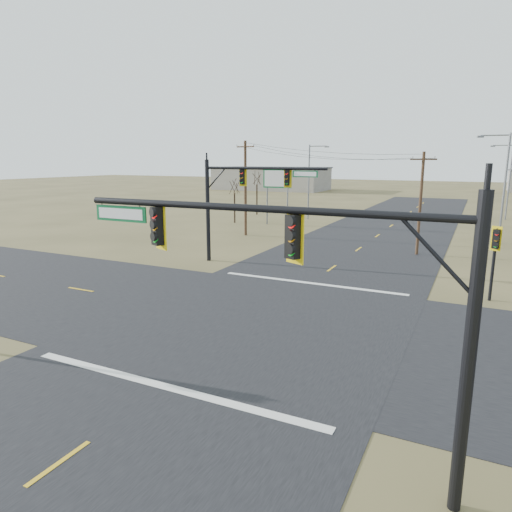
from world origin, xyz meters
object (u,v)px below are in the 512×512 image
Objects in this scene: streetlight_a at (502,182)px; streetlight_b at (508,178)px; pedestal_signal_ne at (495,246)px; mast_arm_far at (240,190)px; mast_arm_near at (305,267)px; highway_sign at (277,186)px; streetlight_c at (310,178)px; bare_tree_b at (257,178)px; utility_pole_far at (245,187)px; bare_tree_a at (234,186)px; utility_pole_near at (420,202)px.

streetlight_a reaches higher than streetlight_b.
mast_arm_far is at bearing -164.52° from pedestal_signal_ne.
mast_arm_near is 1.57× the size of highway_sign.
streetlight_c is (-4.22, 27.12, -0.16)m from mast_arm_far.
streetlight_b is (6.53, 57.49, 0.22)m from mast_arm_near.
bare_tree_b reaches higher than pedestal_signal_ne.
streetlight_b is 32.73m from bare_tree_b.
utility_pole_far is 8.58m from highway_sign.
bare_tree_a is at bearing 153.00° from streetlight_a.
mast_arm_near is 18.26m from pedestal_signal_ne.
mast_arm_far is 1.00× the size of utility_pole_far.
streetlight_b reaches higher than utility_pole_near.
streetlight_b is at bearing 33.11° from streetlight_c.
bare_tree_b is (-24.19, 19.36, 0.82)m from utility_pole_near.
streetlight_a reaches higher than highway_sign.
streetlight_b reaches higher than streetlight_c.
streetlight_a is at bearing 105.83° from mast_arm_near.
streetlight_a reaches higher than utility_pole_near.
mast_arm_far is 1.66× the size of bare_tree_a.
bare_tree_b is (-12.75, 28.83, -0.34)m from mast_arm_far.
utility_pole_near is 23.63m from streetlight_c.
pedestal_signal_ne is at bearing -24.42° from mast_arm_far.
bare_tree_a is at bearing -158.36° from streetlight_b.
streetlight_c reaches higher than mast_arm_near.
mast_arm_far is at bearing -64.09° from utility_pole_far.
bare_tree_b is (-30.19, 10.41, -0.46)m from streetlight_a.
highway_sign is (-17.44, 11.10, 0.26)m from utility_pole_near.
highway_sign is at bearing -50.79° from bare_tree_b.
pedestal_signal_ne is 0.44× the size of utility_pole_far.
mast_arm_near is at bearing -62.76° from bare_tree_b.
highway_sign is 30.20m from streetlight_b.
utility_pole_near is at bearing -113.61° from streetlight_b.
pedestal_signal_ne is 0.42× the size of streetlight_a.
utility_pole_near is at bearing -148.02° from streetlight_a.
utility_pole_near is 0.86× the size of streetlight_b.
streetlight_a reaches higher than pedestal_signal_ne.
utility_pole_far is at bearing 171.67° from utility_pole_near.
streetlight_b is at bearing 16.11° from bare_tree_b.
utility_pole_near is 1.28× the size of bare_tree_b.
mast_arm_far reaches higher than highway_sign.
highway_sign is at bearing 88.78° from mast_arm_far.
utility_pole_far is (-5.82, 11.99, -0.57)m from mast_arm_far.
mast_arm_near is 1.24× the size of utility_pole_near.
bare_tree_b is (-8.53, 1.70, -0.17)m from streetlight_c.
pedestal_signal_ne is 40.05m from streetlight_b.
streetlight_a reaches higher than mast_arm_far.
streetlight_c reaches higher than pedestal_signal_ne.
highway_sign reaches higher than pedestal_signal_ne.
mast_arm_far is 17.03m from pedestal_signal_ne.
mast_arm_near reaches higher than bare_tree_b.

